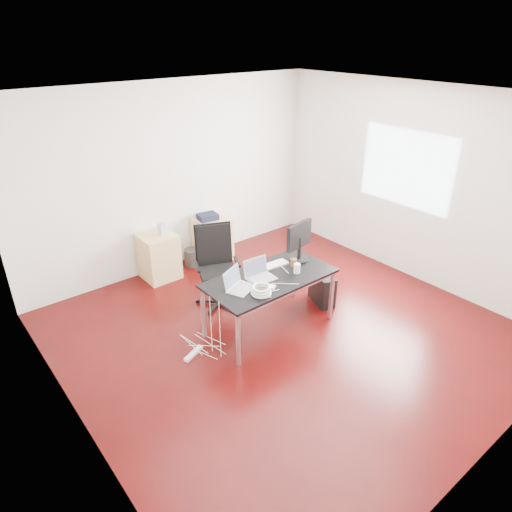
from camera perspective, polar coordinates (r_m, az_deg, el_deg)
room_shell at (r=5.15m, az=4.17°, el=3.48°), size 5.00×5.00×5.00m
desk at (r=5.53m, az=1.74°, el=-3.10°), size 1.60×0.80×0.73m
office_chair at (r=6.14m, az=-5.01°, el=-0.77°), size 0.63×0.64×1.08m
filing_cabinet_left at (r=6.99m, az=-12.04°, el=-0.04°), size 0.50×0.50×0.70m
filing_cabinet_right at (r=7.42m, az=-5.45°, el=2.09°), size 0.50×0.50×0.70m
pc_tower at (r=6.34m, az=8.28°, el=-3.97°), size 0.34×0.49×0.44m
wastebasket at (r=7.34m, az=-8.00°, el=-0.16°), size 0.27×0.27×0.28m
power_strip at (r=5.49m, az=-7.82°, el=-11.97°), size 0.30×0.17×0.04m
laptop_left at (r=5.24m, az=-2.25°, el=-3.56°), size 0.40×0.36×0.23m
laptop_right at (r=5.45m, az=0.44°, el=-2.26°), size 0.35×0.27×0.23m
monitor at (r=5.82m, az=5.41°, el=2.09°), size 0.45×0.26×0.51m
keyboard at (r=5.74m, az=1.99°, el=-1.19°), size 0.45×0.18×0.02m
cup_white at (r=5.59m, az=5.14°, el=-1.55°), size 0.09×0.09×0.12m
cup_brown at (r=5.75m, az=4.72°, el=-0.81°), size 0.10×0.10×0.10m
cable_coil at (r=5.13m, az=0.66°, el=-4.31°), size 0.24×0.24×0.11m
power_adapter at (r=5.28m, az=2.02°, el=-3.88°), size 0.09×0.09×0.03m
speaker at (r=6.80m, az=-11.69°, el=3.33°), size 0.10×0.09×0.18m
navy_garment at (r=7.26m, az=-6.07°, el=4.91°), size 0.34×0.29×0.09m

